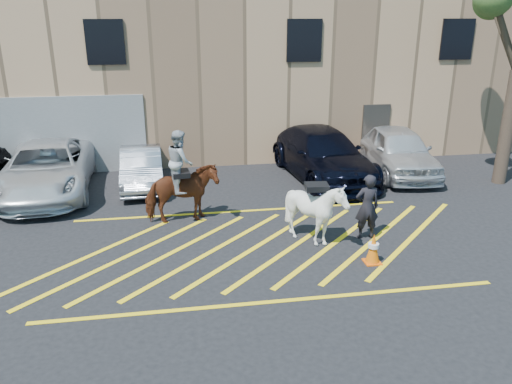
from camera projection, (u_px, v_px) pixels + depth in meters
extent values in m
plane|color=black|center=(253.00, 243.00, 12.68)|extent=(90.00, 90.00, 0.00)
imported|color=silver|center=(47.00, 169.00, 16.04)|extent=(3.02, 5.94, 1.61)
imported|color=#979AA5|center=(142.00, 168.00, 16.75)|extent=(1.54, 3.90, 1.26)
imported|color=black|center=(322.00, 154.00, 17.59)|extent=(3.03, 6.03, 1.68)
imported|color=silver|center=(398.00, 151.00, 18.09)|extent=(2.47, 5.06, 1.66)
imported|color=black|center=(367.00, 207.00, 12.71)|extent=(0.64, 0.43, 1.72)
cube|color=tan|center=(212.00, 61.00, 22.67)|extent=(32.00, 10.00, 7.00)
cube|color=black|center=(105.00, 42.00, 17.00)|extent=(1.30, 0.08, 1.50)
cube|color=black|center=(304.00, 41.00, 18.07)|extent=(1.30, 0.08, 1.50)
cube|color=black|center=(457.00, 39.00, 18.98)|extent=(1.30, 0.08, 1.50)
cube|color=#38332D|center=(375.00, 132.00, 19.70)|extent=(1.10, 0.08, 2.20)
cube|color=yellow|center=(79.00, 261.00, 11.76)|extent=(4.20, 4.20, 0.01)
cube|color=yellow|center=(125.00, 257.00, 11.92)|extent=(4.20, 4.20, 0.01)
cube|color=yellow|center=(169.00, 254.00, 12.08)|extent=(4.20, 4.20, 0.01)
cube|color=yellow|center=(212.00, 251.00, 12.24)|extent=(4.20, 4.20, 0.01)
cube|color=yellow|center=(255.00, 248.00, 12.40)|extent=(4.20, 4.20, 0.01)
cube|color=yellow|center=(296.00, 245.00, 12.56)|extent=(4.20, 4.20, 0.01)
cube|color=yellow|center=(336.00, 242.00, 12.72)|extent=(4.20, 4.20, 0.01)
cube|color=yellow|center=(375.00, 239.00, 12.88)|extent=(4.20, 4.20, 0.01)
cube|color=yellow|center=(413.00, 236.00, 13.04)|extent=(4.20, 4.20, 0.01)
cube|color=yellow|center=(241.00, 211.00, 14.72)|extent=(9.50, 0.12, 0.01)
cube|color=yellow|center=(274.00, 302.00, 10.07)|extent=(9.50, 0.12, 0.01)
imported|color=#632D17|center=(182.00, 194.00, 13.71)|extent=(2.07, 1.14, 1.67)
imported|color=#9A9DA4|center=(180.00, 161.00, 13.40)|extent=(0.74, 0.90, 1.70)
cube|color=black|center=(181.00, 173.00, 13.52)|extent=(0.53, 0.61, 0.14)
imported|color=white|center=(316.00, 212.00, 12.42)|extent=(1.50, 1.66, 1.69)
cube|color=black|center=(317.00, 187.00, 12.19)|extent=(0.60, 0.51, 0.14)
cube|color=#F25709|center=(372.00, 262.00, 11.67)|extent=(0.38, 0.38, 0.03)
cone|color=#E26109|center=(373.00, 248.00, 11.55)|extent=(0.32, 0.32, 0.70)
cylinder|color=silver|center=(373.00, 245.00, 11.53)|extent=(0.25, 0.25, 0.10)
cylinder|color=#4C3A2E|center=(507.00, 128.00, 16.64)|extent=(0.44, 0.44, 3.80)
cylinder|color=#433329|center=(504.00, 36.00, 16.46)|extent=(0.33, 1.88, 2.34)
cylinder|color=#483C2B|center=(506.00, 36.00, 15.56)|extent=(1.40, 0.20, 2.39)
sphere|color=#436F2F|center=(491.00, 1.00, 16.87)|extent=(1.20, 1.20, 1.20)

